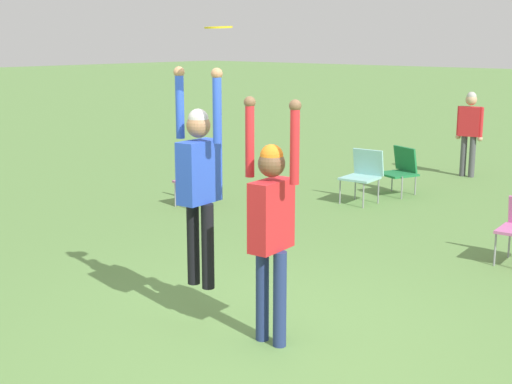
{
  "coord_description": "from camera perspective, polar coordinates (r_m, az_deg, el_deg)",
  "views": [
    {
      "loc": [
        4.05,
        -4.67,
        2.7
      ],
      "look_at": [
        -0.23,
        0.22,
        1.3
      ],
      "focal_mm": 50.0,
      "sensor_mm": 36.0,
      "label": 1
    }
  ],
  "objects": [
    {
      "name": "ground_plane",
      "position": [
        6.74,
        0.22,
        -11.45
      ],
      "size": [
        120.0,
        120.0,
        0.0
      ],
      "primitive_type": "plane",
      "color": "#608C47"
    },
    {
      "name": "person_jumping",
      "position": [
        6.65,
        -4.57,
        1.48
      ],
      "size": [
        0.59,
        0.46,
        2.08
      ],
      "rotation": [
        0.0,
        0.0,
        1.67
      ],
      "color": "black",
      "rests_on": "ground_plane"
    },
    {
      "name": "person_defending",
      "position": [
        6.22,
        1.24,
        -1.95
      ],
      "size": [
        0.6,
        0.47,
        2.21
      ],
      "rotation": [
        0.0,
        0.0,
        -1.48
      ],
      "color": "navy",
      "rests_on": "ground_plane"
    },
    {
      "name": "frisbee",
      "position": [
        6.28,
        -3.02,
        13.02
      ],
      "size": [
        0.24,
        0.24,
        0.03
      ],
      "color": "yellow"
    },
    {
      "name": "camping_chair_2",
      "position": [
        12.02,
        8.58,
        1.6
      ],
      "size": [
        0.59,
        0.63,
        0.89
      ],
      "rotation": [
        0.0,
        0.0,
        3.23
      ],
      "color": "gray",
      "rests_on": "ground_plane"
    },
    {
      "name": "person_spectator_near",
      "position": [
        14.72,
        16.72,
        5.06
      ],
      "size": [
        0.56,
        0.28,
        1.69
      ],
      "rotation": [
        0.0,
        0.0,
        0.2
      ],
      "color": "#4C4C51",
      "rests_on": "ground_plane"
    },
    {
      "name": "camping_chair_3",
      "position": [
        12.81,
        11.5,
        1.89
      ],
      "size": [
        0.71,
        0.76,
        0.83
      ],
      "rotation": [
        0.0,
        0.0,
        2.78
      ],
      "color": "gray",
      "rests_on": "ground_plane"
    },
    {
      "name": "camping_chair_0",
      "position": [
        11.73,
        -4.69,
        1.37
      ],
      "size": [
        0.56,
        0.6,
        0.88
      ],
      "rotation": [
        0.0,
        0.0,
        3.01
      ],
      "color": "gray",
      "rests_on": "ground_plane"
    }
  ]
}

